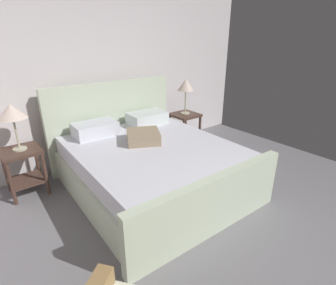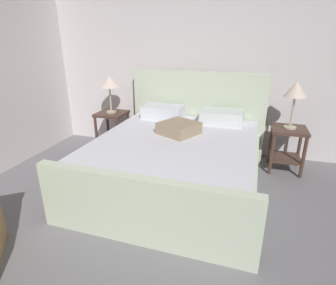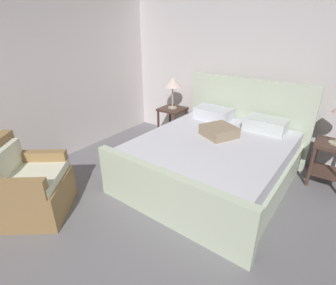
{
  "view_description": "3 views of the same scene",
  "coord_description": "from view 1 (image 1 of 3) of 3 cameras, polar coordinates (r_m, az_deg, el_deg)",
  "views": [
    {
      "loc": [
        -1.94,
        -0.44,
        1.89
      ],
      "look_at": [
        -0.38,
        1.53,
        0.87
      ],
      "focal_mm": 28.37,
      "sensor_mm": 36.0,
      "label": 1
    },
    {
      "loc": [
        0.53,
        -0.82,
        1.71
      ],
      "look_at": [
        -0.19,
        1.6,
        0.74
      ],
      "focal_mm": 29.4,
      "sensor_mm": 36.0,
      "label": 2
    },
    {
      "loc": [
        1.06,
        -0.77,
        1.99
      ],
      "look_at": [
        -0.53,
        1.44,
        0.73
      ],
      "focal_mm": 27.19,
      "sensor_mm": 36.0,
      "label": 3
    }
  ],
  "objects": [
    {
      "name": "wall_back",
      "position": [
        4.34,
        -11.76,
        14.06
      ],
      "size": [
        5.22,
        0.12,
        2.62
      ],
      "primitive_type": "cube",
      "color": "silver",
      "rests_on": "ground"
    },
    {
      "name": "bed",
      "position": [
        3.46,
        -4.11,
        -4.34
      ],
      "size": [
        2.03,
        2.29,
        1.26
      ],
      "color": "beige",
      "rests_on": "ground"
    },
    {
      "name": "table_lamp_left",
      "position": [
        3.53,
        -30.58,
        5.53
      ],
      "size": [
        0.33,
        0.33,
        0.56
      ],
      "color": "#B7B293",
      "rests_on": "nightstand_left"
    },
    {
      "name": "nightstand_right",
      "position": [
        4.74,
        3.62,
        3.9
      ],
      "size": [
        0.44,
        0.44,
        0.6
      ],
      "color": "#483127",
      "rests_on": "ground"
    },
    {
      "name": "nightstand_left",
      "position": [
        3.74,
        -28.64,
        -4.12
      ],
      "size": [
        0.44,
        0.44,
        0.6
      ],
      "color": "#483127",
      "rests_on": "ground"
    },
    {
      "name": "table_lamp_right",
      "position": [
        4.57,
        3.83,
        12.07
      ],
      "size": [
        0.28,
        0.28,
        0.61
      ],
      "color": "#B7B293",
      "rests_on": "nightstand_right"
    }
  ]
}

